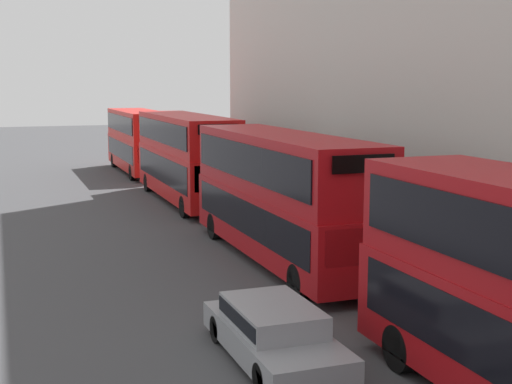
{
  "coord_description": "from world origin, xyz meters",
  "views": [
    {
      "loc": [
        -7.23,
        -2.59,
        6.02
      ],
      "look_at": [
        0.48,
        18.66,
        2.53
      ],
      "focal_mm": 50.0,
      "sensor_mm": 36.0,
      "label": 1
    }
  ],
  "objects_px": {
    "car_hatchback": "(274,331)",
    "bus_third_in_queue": "(186,154)",
    "bus_second_in_queue": "(281,192)",
    "bus_trailing": "(139,139)"
  },
  "relations": [
    {
      "from": "bus_second_in_queue",
      "to": "bus_third_in_queue",
      "type": "xyz_separation_m",
      "value": [
        -0.0,
        12.87,
        0.04
      ]
    },
    {
      "from": "bus_third_in_queue",
      "to": "car_hatchback",
      "type": "distance_m",
      "value": 21.26
    },
    {
      "from": "bus_second_in_queue",
      "to": "bus_third_in_queue",
      "type": "height_order",
      "value": "bus_third_in_queue"
    },
    {
      "from": "bus_second_in_queue",
      "to": "car_hatchback",
      "type": "height_order",
      "value": "bus_second_in_queue"
    },
    {
      "from": "bus_second_in_queue",
      "to": "bus_third_in_queue",
      "type": "bearing_deg",
      "value": 90.0
    },
    {
      "from": "bus_third_in_queue",
      "to": "car_hatchback",
      "type": "bearing_deg",
      "value": -99.23
    },
    {
      "from": "bus_trailing",
      "to": "car_hatchback",
      "type": "height_order",
      "value": "bus_trailing"
    },
    {
      "from": "bus_second_in_queue",
      "to": "car_hatchback",
      "type": "relative_size",
      "value": 2.45
    },
    {
      "from": "bus_second_in_queue",
      "to": "bus_trailing",
      "type": "bearing_deg",
      "value": 90.0
    },
    {
      "from": "car_hatchback",
      "to": "bus_third_in_queue",
      "type": "bearing_deg",
      "value": 80.77
    }
  ]
}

